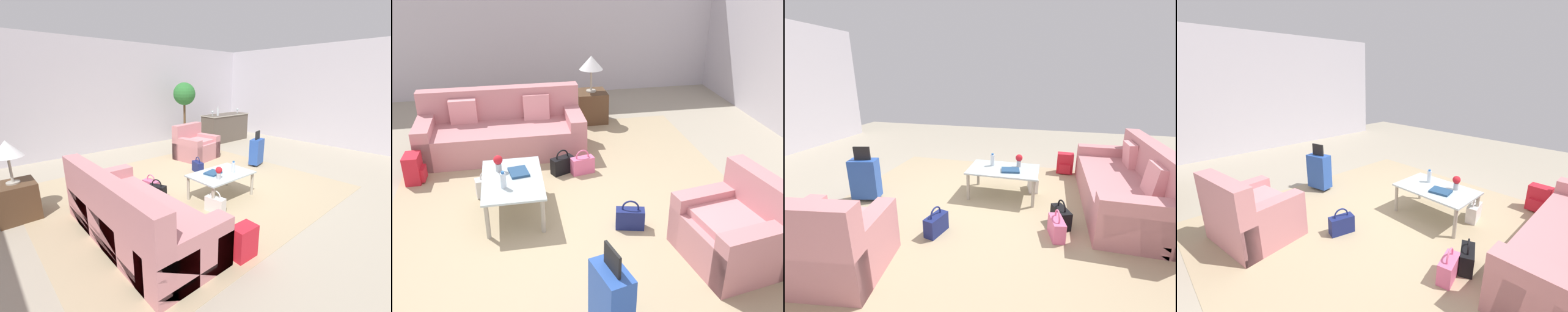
% 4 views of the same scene
% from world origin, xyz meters
% --- Properties ---
extents(ground_plane, '(12.00, 12.00, 0.00)m').
position_xyz_m(ground_plane, '(0.00, 0.00, 0.00)').
color(ground_plane, '#A89E89').
extents(area_rug, '(5.20, 4.40, 0.01)m').
position_xyz_m(area_rug, '(-0.60, 0.20, 0.00)').
color(area_rug, tan).
rests_on(area_rug, ground).
extents(couch, '(0.99, 2.45, 0.94)m').
position_xyz_m(couch, '(-2.21, -0.60, 0.31)').
color(couch, '#C67F84').
rests_on(couch, ground).
extents(armchair, '(1.10, 1.00, 0.89)m').
position_xyz_m(armchair, '(0.89, 1.67, 0.30)').
color(armchair, '#C67F84').
rests_on(armchair, ground).
extents(coffee_table, '(1.08, 0.70, 0.45)m').
position_xyz_m(coffee_table, '(-0.40, -0.50, 0.39)').
color(coffee_table, silver).
rests_on(coffee_table, ground).
extents(water_bottle, '(0.06, 0.06, 0.20)m').
position_xyz_m(water_bottle, '(-0.20, -0.60, 0.54)').
color(water_bottle, silver).
rests_on(water_bottle, coffee_table).
extents(coffee_table_book, '(0.30, 0.26, 0.03)m').
position_xyz_m(coffee_table_book, '(-0.52, -0.42, 0.46)').
color(coffee_table_book, navy).
rests_on(coffee_table_book, coffee_table).
extents(flower_vase, '(0.11, 0.11, 0.21)m').
position_xyz_m(flower_vase, '(-0.62, -0.65, 0.57)').
color(flower_vase, '#B2B7BC').
rests_on(flower_vase, coffee_table).
extents(suitcase_blue, '(0.44, 0.31, 0.85)m').
position_xyz_m(suitcase_blue, '(1.60, 0.20, 0.36)').
color(suitcase_blue, '#2851AD').
rests_on(suitcase_blue, ground).
extents(handbag_black, '(0.26, 0.35, 0.36)m').
position_xyz_m(handbag_black, '(-1.27, 0.20, 0.13)').
color(handbag_black, black).
rests_on(handbag_black, ground).
extents(handbag_white, '(0.20, 0.34, 0.36)m').
position_xyz_m(handbag_white, '(-0.85, -0.81, 0.13)').
color(handbag_white, white).
rests_on(handbag_white, ground).
extents(handbag_pink, '(0.21, 0.34, 0.36)m').
position_xyz_m(handbag_pink, '(-1.21, 0.48, 0.13)').
color(handbag_pink, pink).
rests_on(handbag_pink, ground).
extents(handbag_navy, '(0.21, 0.34, 0.36)m').
position_xyz_m(handbag_navy, '(0.19, 0.77, 0.13)').
color(handbag_navy, navy).
rests_on(handbag_navy, ground).
extents(backpack_red, '(0.31, 0.26, 0.40)m').
position_xyz_m(backpack_red, '(-1.40, -1.79, 0.19)').
color(backpack_red, red).
rests_on(backpack_red, ground).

